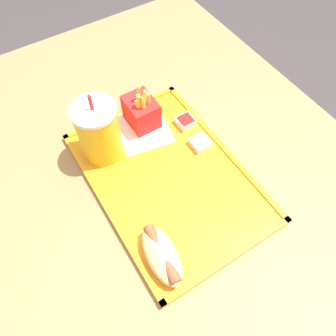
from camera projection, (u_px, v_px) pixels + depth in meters
name	position (u px, v px, depth m)	size (l,w,h in m)	color
ground_plane	(166.00, 275.00, 1.33)	(8.00, 8.00, 0.00)	#383333
dining_table	(165.00, 244.00, 1.01)	(1.22, 0.91, 0.74)	olive
food_tray	(168.00, 177.00, 0.71)	(0.44, 0.30, 0.01)	orange
paper_napkin	(142.00, 127.00, 0.78)	(0.16, 0.14, 0.00)	white
soda_cup	(99.00, 132.00, 0.68)	(0.09, 0.09, 0.17)	gold
hot_dog_far	(162.00, 255.00, 0.59)	(0.13, 0.07, 0.04)	#DBB270
fries_carton	(141.00, 112.00, 0.75)	(0.08, 0.06, 0.12)	red
sauce_cup_mayo	(200.00, 143.00, 0.74)	(0.04, 0.04, 0.02)	silver
sauce_cup_ketchup	(186.00, 121.00, 0.77)	(0.04, 0.04, 0.02)	silver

